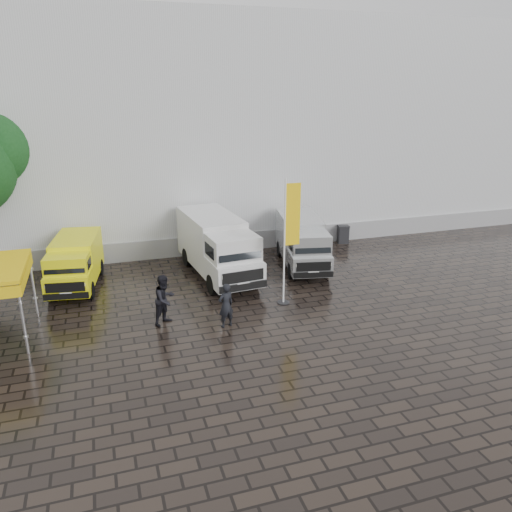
{
  "coord_description": "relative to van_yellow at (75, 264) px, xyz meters",
  "views": [
    {
      "loc": [
        -5.83,
        -16.76,
        8.38
      ],
      "look_at": [
        0.24,
        2.2,
        1.62
      ],
      "focal_mm": 35.0,
      "sensor_mm": 36.0,
      "label": 1
    }
  ],
  "objects": [
    {
      "name": "van_yellow",
      "position": [
        0.0,
        0.0,
        0.0
      ],
      "size": [
        2.44,
        4.8,
        2.12
      ],
      "primitive_type": null,
      "rotation": [
        0.0,
        0.0,
        -0.15
      ],
      "color": "#EDEC0C",
      "rests_on": "ground"
    },
    {
      "name": "exhibition_hall",
      "position": [
        9.11,
        10.86,
        4.94
      ],
      "size": [
        44.0,
        16.0,
        12.0
      ],
      "primitive_type": "cube",
      "color": "silver",
      "rests_on": "ground"
    },
    {
      "name": "person_front",
      "position": [
        5.29,
        -5.76,
        -0.21
      ],
      "size": [
        0.71,
        0.57,
        1.69
      ],
      "primitive_type": "imported",
      "rotation": [
        0.0,
        0.0,
        3.44
      ],
      "color": "black",
      "rests_on": "ground"
    },
    {
      "name": "wheelie_bin",
      "position": [
        14.21,
        2.36,
        -0.55
      ],
      "size": [
        0.74,
        0.74,
        1.01
      ],
      "primitive_type": "cube",
      "rotation": [
        0.0,
        0.0,
        -0.24
      ],
      "color": "black",
      "rests_on": "ground"
    },
    {
      "name": "van_white",
      "position": [
        6.24,
        -0.55,
        0.31
      ],
      "size": [
        2.71,
        6.5,
        2.74
      ],
      "primitive_type": null,
      "rotation": [
        0.0,
        0.0,
        0.1
      ],
      "color": "silver",
      "rests_on": "ground"
    },
    {
      "name": "person_tent",
      "position": [
        3.22,
        -4.8,
        -0.1
      ],
      "size": [
        1.18,
        1.15,
        1.91
      ],
      "primitive_type": "imported",
      "rotation": [
        0.0,
        0.0,
        0.68
      ],
      "color": "black",
      "rests_on": "ground"
    },
    {
      "name": "ground",
      "position": [
        7.11,
        -5.14,
        -1.06
      ],
      "size": [
        120.0,
        120.0,
        0.0
      ],
      "primitive_type": "plane",
      "color": "black",
      "rests_on": "ground"
    },
    {
      "name": "hall_plinth",
      "position": [
        9.11,
        2.81,
        -0.56
      ],
      "size": [
        44.0,
        0.15,
        1.0
      ],
      "primitive_type": "cube",
      "color": "gray",
      "rests_on": "ground"
    },
    {
      "name": "flagpole",
      "position": [
        8.23,
        -4.41,
        1.81
      ],
      "size": [
        0.88,
        0.5,
        5.13
      ],
      "color": "black",
      "rests_on": "ground"
    },
    {
      "name": "van_silver",
      "position": [
        10.49,
        -0.44,
        0.12
      ],
      "size": [
        2.86,
        5.68,
        2.35
      ],
      "primitive_type": null,
      "rotation": [
        0.0,
        0.0,
        -0.2
      ],
      "color": "silver",
      "rests_on": "ground"
    }
  ]
}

